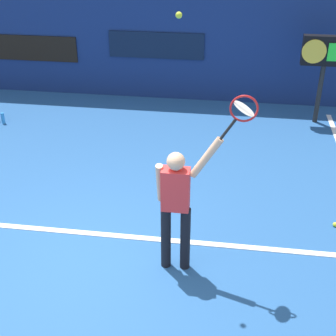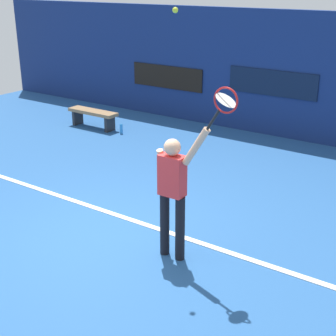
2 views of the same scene
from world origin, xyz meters
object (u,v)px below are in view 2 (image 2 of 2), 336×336
(tennis_player, at_px, (173,189))
(tennis_racket, at_px, (224,103))
(court_bench, at_px, (93,115))
(water_bottle, at_px, (121,129))
(tennis_ball, at_px, (175,10))

(tennis_player, xyz_separation_m, tennis_racket, (0.71, -0.00, 1.25))
(tennis_racket, distance_m, court_bench, 7.36)
(court_bench, distance_m, water_bottle, 0.94)
(tennis_racket, bearing_deg, tennis_player, 179.66)
(tennis_player, bearing_deg, tennis_ball, 85.08)
(tennis_racket, distance_m, water_bottle, 6.72)
(tennis_ball, distance_m, court_bench, 7.13)
(tennis_racket, bearing_deg, water_bottle, 140.96)
(tennis_player, relative_size, tennis_ball, 28.36)
(tennis_player, xyz_separation_m, tennis_ball, (0.00, 0.03, 2.23))
(tennis_player, bearing_deg, tennis_racket, -0.34)
(tennis_ball, relative_size, court_bench, 0.05)
(court_bench, height_order, water_bottle, court_bench)
(tennis_ball, bearing_deg, water_bottle, 136.86)
(tennis_racket, bearing_deg, tennis_ball, 177.20)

